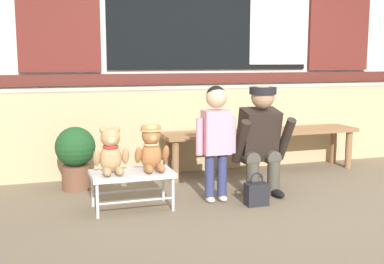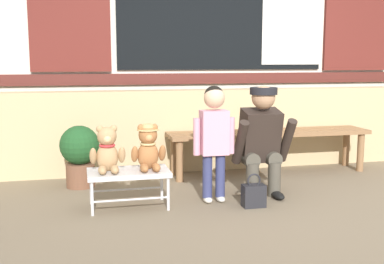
% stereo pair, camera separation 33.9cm
% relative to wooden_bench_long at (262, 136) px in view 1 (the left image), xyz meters
% --- Properties ---
extents(ground_plane, '(60.00, 60.00, 0.00)m').
position_rel_wooden_bench_long_xyz_m(ground_plane, '(-0.27, -1.06, -0.37)').
color(ground_plane, '#756651').
extents(brick_low_wall, '(7.15, 0.25, 0.85)m').
position_rel_wooden_bench_long_xyz_m(brick_low_wall, '(-0.27, 0.37, 0.05)').
color(brick_low_wall, tan).
rests_on(brick_low_wall, ground).
extents(shop_facade, '(7.30, 0.26, 3.22)m').
position_rel_wooden_bench_long_xyz_m(shop_facade, '(-0.27, 0.88, 1.26)').
color(shop_facade, silver).
rests_on(shop_facade, ground).
extents(wooden_bench_long, '(2.10, 0.40, 0.44)m').
position_rel_wooden_bench_long_xyz_m(wooden_bench_long, '(0.00, 0.00, 0.00)').
color(wooden_bench_long, '#8E6642').
rests_on(wooden_bench_long, ground).
extents(small_display_bench, '(0.64, 0.36, 0.30)m').
position_rel_wooden_bench_long_xyz_m(small_display_bench, '(-1.53, -0.84, -0.11)').
color(small_display_bench, silver).
rests_on(small_display_bench, ground).
extents(teddy_bear_plain, '(0.28, 0.26, 0.36)m').
position_rel_wooden_bench_long_xyz_m(teddy_bear_plain, '(-1.69, -0.84, 0.09)').
color(teddy_bear_plain, tan).
rests_on(teddy_bear_plain, small_display_bench).
extents(teddy_bear_with_hat, '(0.28, 0.27, 0.36)m').
position_rel_wooden_bench_long_xyz_m(teddy_bear_with_hat, '(-1.37, -0.84, 0.10)').
color(teddy_bear_with_hat, '#A86B3D').
rests_on(teddy_bear_with_hat, small_display_bench).
extents(child_standing, '(0.35, 0.18, 0.96)m').
position_rel_wooden_bench_long_xyz_m(child_standing, '(-0.83, -0.85, 0.22)').
color(child_standing, navy).
rests_on(child_standing, ground).
extents(adult_crouching, '(0.50, 0.49, 0.95)m').
position_rel_wooden_bench_long_xyz_m(adult_crouching, '(-0.37, -0.73, 0.11)').
color(adult_crouching, '#4C473D').
rests_on(adult_crouching, ground).
extents(handbag_on_ground, '(0.18, 0.11, 0.27)m').
position_rel_wooden_bench_long_xyz_m(handbag_on_ground, '(-0.56, -1.06, -0.28)').
color(handbag_on_ground, '#232328').
rests_on(handbag_on_ground, ground).
extents(potted_plant, '(0.36, 0.36, 0.57)m').
position_rel_wooden_bench_long_xyz_m(potted_plant, '(-1.90, -0.11, -0.05)').
color(potted_plant, brown).
rests_on(potted_plant, ground).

